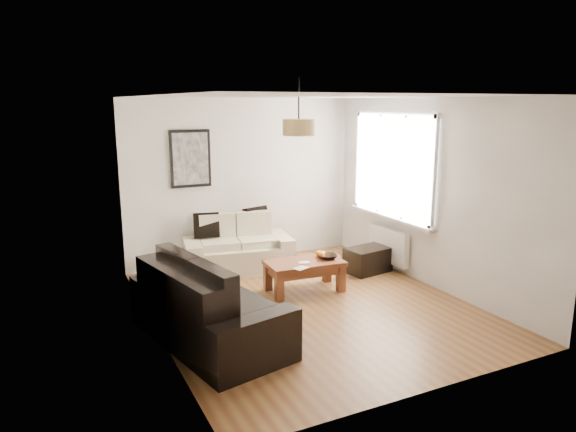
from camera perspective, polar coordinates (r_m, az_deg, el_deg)
name	(u,v)px	position (r m, az deg, el deg)	size (l,w,h in m)	color
floor	(309,305)	(6.75, 2.27, -9.74)	(4.50, 4.50, 0.00)	brown
ceiling	(310,96)	(6.25, 2.47, 12.93)	(3.80, 4.50, 0.00)	white
wall_back	(243,181)	(8.39, -4.96, 3.83)	(3.80, 0.04, 2.60)	silver
wall_front	(436,252)	(4.57, 15.88, -3.79)	(3.80, 0.04, 2.60)	silver
wall_left	(152,221)	(5.74, -14.58, -0.48)	(0.04, 4.50, 2.60)	silver
wall_right	(431,194)	(7.45, 15.35, 2.36)	(0.04, 4.50, 2.60)	silver
window_bay	(394,166)	(8.00, 11.48, 5.38)	(0.14, 1.90, 1.60)	white
radiator	(388,245)	(8.20, 10.89, -3.12)	(0.10, 0.90, 0.52)	white
poster	(190,159)	(8.05, -10.61, 6.18)	(0.62, 0.04, 0.87)	black
pendant_shade	(299,127)	(6.53, 1.17, 9.66)	(0.40, 0.40, 0.20)	tan
loveseat_cream	(237,244)	(8.05, -5.54, -3.10)	(1.61, 0.88, 0.80)	beige
sofa_leather	(209,303)	(5.74, -8.65, -9.33)	(1.98, 0.97, 0.86)	black
coffee_table	(304,276)	(7.17, 1.79, -6.55)	(1.04, 0.57, 0.42)	brown
ottoman	(368,260)	(8.05, 8.71, -4.76)	(0.66, 0.42, 0.38)	black
cushion_left	(206,225)	(8.02, -8.90, -1.02)	(0.38, 0.12, 0.38)	black
cushion_right	(257,220)	(8.29, -3.45, -0.39)	(0.40, 0.12, 0.40)	black
fruit_bowl	(328,257)	(7.22, 4.43, -4.44)	(0.25, 0.25, 0.06)	black
orange_a	(322,255)	(7.25, 3.70, -4.28)	(0.09, 0.09, 0.09)	orange
orange_b	(323,253)	(7.33, 3.87, -4.09)	(0.08, 0.08, 0.08)	#FF5615
orange_c	(319,254)	(7.31, 3.37, -4.14)	(0.08, 0.08, 0.08)	orange
papers	(301,268)	(6.81, 1.43, -5.70)	(0.18, 0.13, 0.01)	silver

